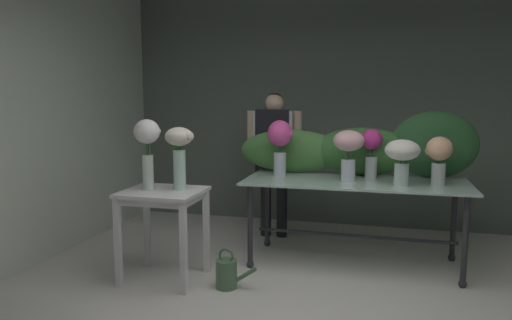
% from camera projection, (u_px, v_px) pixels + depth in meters
% --- Properties ---
extents(ground_plane, '(7.08, 7.08, 0.00)m').
position_uv_depth(ground_plane, '(325.00, 265.00, 4.58)').
color(ground_plane, silver).
extents(wall_back, '(5.45, 0.12, 2.93)m').
position_uv_depth(wall_back, '(343.00, 106.00, 5.92)').
color(wall_back, slate).
rests_on(wall_back, ground).
extents(wall_left, '(0.12, 3.33, 2.93)m').
position_uv_depth(wall_left, '(68.00, 108.00, 5.07)').
color(wall_left, silver).
rests_on(wall_left, ground).
extents(display_table_glass, '(2.05, 0.88, 0.82)m').
position_uv_depth(display_table_glass, '(355.00, 193.00, 4.52)').
color(display_table_glass, '#B1D0C1').
rests_on(display_table_glass, ground).
extents(side_table_white, '(0.67, 0.60, 0.79)m').
position_uv_depth(side_table_white, '(163.00, 203.00, 4.15)').
color(side_table_white, white).
rests_on(side_table_white, ground).
extents(florist, '(0.62, 0.24, 1.63)m').
position_uv_depth(florist, '(274.00, 148.00, 5.41)').
color(florist, '#232328').
rests_on(florist, ground).
extents(foliage_backdrop, '(2.32, 0.31, 0.64)m').
position_uv_depth(foliage_backdrop, '(369.00, 149.00, 4.75)').
color(foliage_backdrop, '#477F3D').
rests_on(foliage_backdrop, display_table_glass).
extents(vase_peach_lilies, '(0.23, 0.22, 0.43)m').
position_uv_depth(vase_peach_lilies, '(439.00, 156.00, 4.25)').
color(vase_peach_lilies, silver).
rests_on(vase_peach_lilies, display_table_glass).
extents(vase_blush_carnations, '(0.29, 0.29, 0.47)m').
position_uv_depth(vase_blush_carnations, '(349.00, 148.00, 4.43)').
color(vase_blush_carnations, silver).
rests_on(vase_blush_carnations, display_table_glass).
extents(vase_ivory_anemones, '(0.30, 0.30, 0.41)m').
position_uv_depth(vase_ivory_anemones, '(402.00, 155.00, 4.21)').
color(vase_ivory_anemones, silver).
rests_on(vase_ivory_anemones, display_table_glass).
extents(vase_fuchsia_tulips, '(0.26, 0.24, 0.55)m').
position_uv_depth(vase_fuchsia_tulips, '(280.00, 141.00, 4.70)').
color(vase_fuchsia_tulips, silver).
rests_on(vase_fuchsia_tulips, display_table_glass).
extents(vase_magenta_ranunculus, '(0.22, 0.20, 0.48)m').
position_uv_depth(vase_magenta_ranunculus, '(371.00, 148.00, 4.58)').
color(vase_magenta_ranunculus, silver).
rests_on(vase_magenta_ranunculus, display_table_glass).
extents(vase_white_roses_tall, '(0.23, 0.22, 0.61)m').
position_uv_depth(vase_white_roses_tall, '(147.00, 144.00, 4.12)').
color(vase_white_roses_tall, silver).
rests_on(vase_white_roses_tall, side_table_white).
extents(vase_cream_lisianthus_tall, '(0.26, 0.24, 0.54)m').
position_uv_depth(vase_cream_lisianthus_tall, '(179.00, 150.00, 4.11)').
color(vase_cream_lisianthus_tall, silver).
rests_on(vase_cream_lisianthus_tall, side_table_white).
extents(watering_can, '(0.35, 0.18, 0.34)m').
position_uv_depth(watering_can, '(227.00, 273.00, 4.03)').
color(watering_can, '#4C704C').
rests_on(watering_can, ground).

